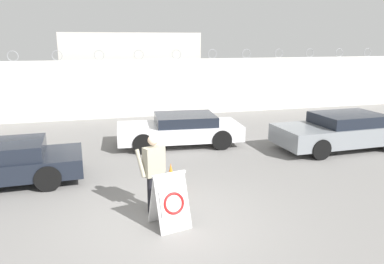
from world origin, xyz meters
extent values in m
plane|color=gray|center=(0.00, 0.00, 0.00)|extent=(90.00, 90.00, 0.00)
cube|color=silver|center=(0.00, 11.15, 1.39)|extent=(36.00, 0.30, 2.78)
torus|color=gray|center=(-4.63, 11.15, 3.00)|extent=(0.47, 0.03, 0.47)
torus|color=gray|center=(-2.78, 11.15, 3.00)|extent=(0.47, 0.03, 0.47)
torus|color=gray|center=(-0.93, 11.15, 3.00)|extent=(0.47, 0.03, 0.47)
torus|color=gray|center=(0.93, 11.15, 3.00)|extent=(0.47, 0.03, 0.47)
torus|color=gray|center=(2.78, 11.15, 3.00)|extent=(0.47, 0.03, 0.47)
torus|color=gray|center=(4.63, 11.15, 3.00)|extent=(0.47, 0.03, 0.47)
torus|color=gray|center=(6.48, 11.15, 3.00)|extent=(0.47, 0.03, 0.47)
torus|color=gray|center=(8.34, 11.15, 3.00)|extent=(0.47, 0.03, 0.47)
torus|color=gray|center=(10.19, 11.15, 3.00)|extent=(0.47, 0.03, 0.47)
torus|color=gray|center=(12.04, 11.15, 3.00)|extent=(0.47, 0.03, 0.47)
torus|color=gray|center=(13.89, 11.15, 3.00)|extent=(0.47, 0.03, 0.47)
cube|color=beige|center=(0.80, 16.30, 2.03)|extent=(7.27, 7.55, 4.06)
cube|color=white|center=(0.03, -0.41, 0.54)|extent=(0.74, 0.51, 1.10)
cube|color=white|center=(-0.04, -0.09, 0.54)|extent=(0.74, 0.51, 1.10)
cube|color=white|center=(0.00, -0.25, 1.11)|extent=(0.71, 0.22, 0.05)
cube|color=white|center=(0.04, -0.45, 0.56)|extent=(0.59, 0.31, 0.54)
torus|color=red|center=(0.05, -0.46, 0.56)|extent=(0.48, 0.28, 0.44)
cylinder|color=black|center=(-0.11, 0.51, 0.42)|extent=(0.15, 0.15, 0.84)
cylinder|color=black|center=(-0.27, 0.44, 0.42)|extent=(0.15, 0.15, 0.84)
cube|color=gray|center=(-0.19, 0.48, 1.16)|extent=(0.49, 0.38, 0.64)
sphere|color=beige|center=(-0.19, 0.48, 1.63)|extent=(0.23, 0.23, 0.23)
cylinder|color=gray|center=(0.05, 0.58, 1.17)|extent=(0.09, 0.09, 0.61)
cylinder|color=gray|center=(-0.48, 0.46, 1.15)|extent=(0.22, 0.35, 0.59)
cube|color=orange|center=(0.39, 1.45, 0.01)|extent=(0.36, 0.36, 0.03)
cone|color=orange|center=(0.39, 1.45, 0.39)|extent=(0.31, 0.31, 0.71)
cylinder|color=white|center=(0.39, 1.45, 0.42)|extent=(0.15, 0.15, 0.10)
cylinder|color=black|center=(-2.58, 2.32, 0.33)|extent=(0.67, 0.22, 0.66)
cylinder|color=black|center=(-2.64, 4.01, 0.33)|extent=(0.67, 0.22, 0.66)
cylinder|color=black|center=(0.16, 4.82, 0.35)|extent=(0.71, 0.26, 0.69)
cylinder|color=black|center=(0.30, 6.56, 0.35)|extent=(0.71, 0.26, 0.69)
cylinder|color=black|center=(2.85, 4.60, 0.35)|extent=(0.71, 0.26, 0.69)
cylinder|color=black|center=(3.00, 6.34, 0.35)|extent=(0.71, 0.26, 0.69)
cube|color=silver|center=(1.58, 5.58, 0.50)|extent=(4.50, 2.21, 0.52)
cube|color=black|center=(1.80, 5.56, 0.94)|extent=(2.22, 1.84, 0.35)
cylinder|color=black|center=(5.51, 2.73, 0.34)|extent=(0.68, 0.22, 0.67)
cylinder|color=black|center=(5.45, 4.48, 0.34)|extent=(0.68, 0.22, 0.67)
cylinder|color=black|center=(8.32, 4.58, 0.34)|extent=(0.68, 0.22, 0.67)
cube|color=gray|center=(6.91, 3.66, 0.55)|extent=(4.68, 2.02, 0.62)
cube|color=black|center=(7.14, 3.66, 1.04)|extent=(2.27, 1.75, 0.37)
camera|label=1|loc=(-1.40, -7.15, 3.71)|focal=35.00mm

